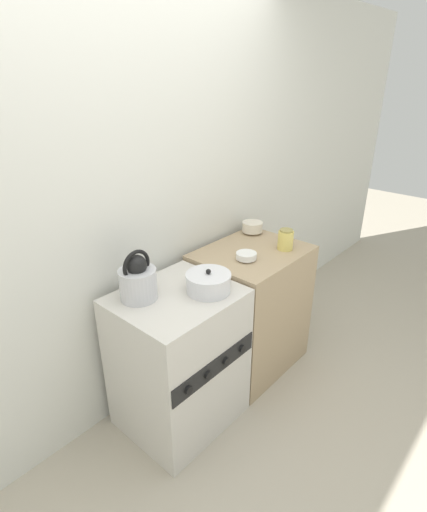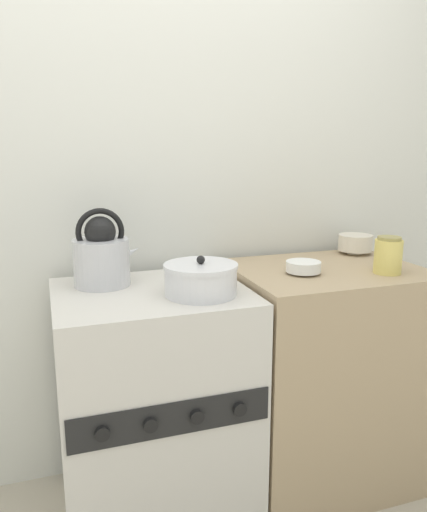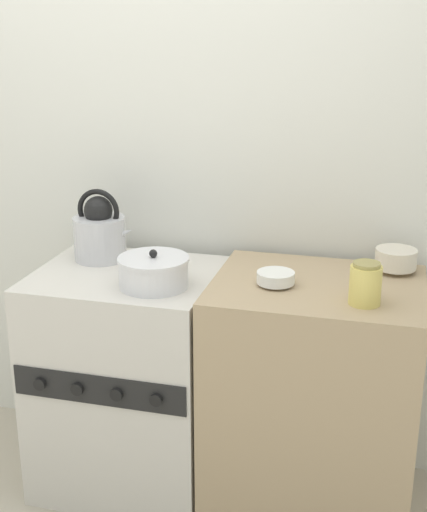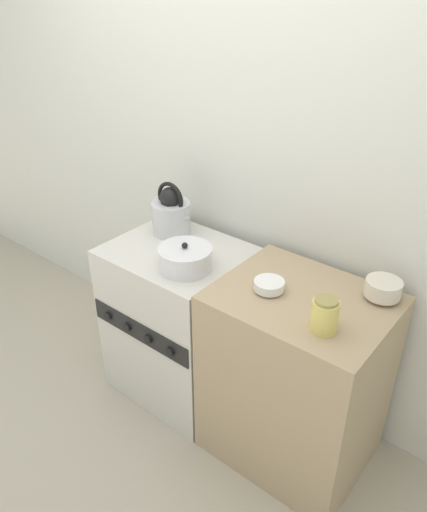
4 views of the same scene
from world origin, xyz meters
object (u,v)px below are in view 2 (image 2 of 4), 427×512
object	(u,v)px
enamel_bowl	(355,243)
cooking_pot	(201,279)
kettle	(102,256)
stove	(154,405)
storage_jar	(388,255)
small_ceramic_bowl	(303,267)

from	to	relation	value
enamel_bowl	cooking_pot	bearing A→B (deg)	-159.58
kettle	enamel_bowl	world-z (taller)	kettle
stove	cooking_pot	bearing A→B (deg)	-34.21
stove	kettle	size ratio (longest dim) A/B	3.14
cooking_pot	storage_jar	size ratio (longest dim) A/B	1.79
stove	enamel_bowl	xyz separation A→B (m)	(0.95, 0.20, 0.50)
cooking_pot	storage_jar	world-z (taller)	storage_jar
stove	enamel_bowl	bearing A→B (deg)	11.77
small_ceramic_bowl	stove	bearing A→B (deg)	175.67
stove	storage_jar	bearing A→B (deg)	-8.83
cooking_pot	enamel_bowl	size ratio (longest dim) A/B	1.69
cooking_pot	small_ceramic_bowl	xyz separation A→B (m)	(0.42, 0.06, -0.00)
kettle	cooking_pot	size ratio (longest dim) A/B	1.12
enamel_bowl	small_ceramic_bowl	distance (m)	0.46
cooking_pot	storage_jar	xyz separation A→B (m)	(0.72, -0.03, 0.04)
enamel_bowl	storage_jar	size ratio (longest dim) A/B	1.06
storage_jar	enamel_bowl	bearing A→B (deg)	75.20
stove	cooking_pot	xyz separation A→B (m)	(0.15, -0.10, 0.49)
small_ceramic_bowl	storage_jar	world-z (taller)	storage_jar
enamel_bowl	storage_jar	distance (m)	0.34
stove	storage_jar	world-z (taller)	storage_jar
cooking_pot	small_ceramic_bowl	distance (m)	0.42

